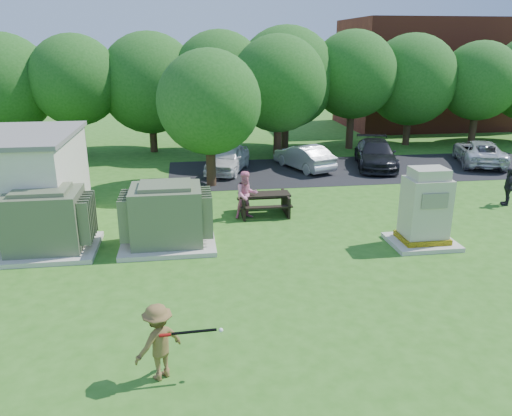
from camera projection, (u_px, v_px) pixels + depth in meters
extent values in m
plane|color=#2D6619|center=(279.00, 308.00, 12.32)|extent=(120.00, 120.00, 0.00)
cube|color=maroon|center=(442.00, 74.00, 38.88)|extent=(15.00, 8.00, 8.00)
cube|color=#232326|center=(363.00, 169.00, 25.96)|extent=(20.00, 6.00, 0.01)
cube|color=beige|center=(49.00, 249.00, 15.66)|extent=(3.00, 2.40, 0.15)
cube|color=#596347|center=(45.00, 220.00, 15.35)|extent=(2.20, 1.80, 1.80)
cube|color=#596347|center=(41.00, 190.00, 15.05)|extent=(1.60, 1.30, 0.12)
cube|color=#596347|center=(1.00, 221.00, 15.17)|extent=(0.32, 1.50, 1.35)
cube|color=#596347|center=(88.00, 217.00, 15.51)|extent=(0.32, 1.50, 1.35)
cube|color=beige|center=(168.00, 243.00, 16.15)|extent=(3.00, 2.40, 0.15)
cube|color=#5D6849|center=(167.00, 214.00, 15.85)|extent=(2.20, 1.80, 1.80)
cube|color=#5D6849|center=(165.00, 185.00, 15.55)|extent=(1.60, 1.30, 0.12)
cube|color=#5D6849|center=(126.00, 216.00, 15.67)|extent=(0.32, 1.50, 1.35)
cube|color=#5D6849|center=(207.00, 212.00, 16.01)|extent=(0.32, 1.50, 1.35)
cube|color=beige|center=(421.00, 242.00, 16.24)|extent=(2.09, 1.71, 0.14)
cube|color=yellow|center=(422.00, 238.00, 16.19)|extent=(1.47, 1.19, 0.17)
cube|color=#BDB89D|center=(425.00, 207.00, 15.86)|extent=(1.33, 1.04, 1.90)
cube|color=#BDB89D|center=(429.00, 173.00, 15.51)|extent=(1.09, 0.85, 0.33)
cube|color=gray|center=(435.00, 201.00, 15.23)|extent=(0.85, 0.04, 0.47)
cube|color=black|center=(264.00, 194.00, 18.86)|extent=(1.94, 0.75, 0.06)
cube|color=black|center=(262.00, 198.00, 19.51)|extent=(1.94, 0.27, 0.05)
cube|color=black|center=(267.00, 207.00, 18.40)|extent=(1.94, 0.27, 0.05)
cube|color=black|center=(242.00, 205.00, 18.87)|extent=(0.09, 1.45, 0.80)
cube|color=black|center=(286.00, 203.00, 19.09)|extent=(0.09, 1.45, 0.80)
imported|color=brown|center=(159.00, 342.00, 9.54)|extent=(1.16, 1.06, 1.57)
imported|color=pink|center=(246.00, 195.00, 18.44)|extent=(0.99, 0.84, 1.79)
imported|color=black|center=(508.00, 187.00, 20.00)|extent=(0.69, 0.96, 1.52)
imported|color=silver|center=(228.00, 159.00, 25.28)|extent=(2.90, 4.29, 1.35)
imported|color=silver|center=(304.00, 157.00, 25.79)|extent=(2.67, 4.13, 1.29)
imported|color=black|center=(376.00, 154.00, 26.21)|extent=(3.08, 5.12, 1.39)
imported|color=silver|center=(479.00, 152.00, 26.87)|extent=(3.59, 5.11, 1.29)
cylinder|color=black|center=(194.00, 332.00, 9.43)|extent=(0.85, 0.09, 0.06)
cylinder|color=maroon|center=(165.00, 335.00, 9.32)|extent=(0.22, 0.07, 0.06)
sphere|color=white|center=(221.00, 330.00, 9.58)|extent=(0.09, 0.09, 0.09)
cylinder|color=#47301E|center=(11.00, 136.00, 28.57)|extent=(0.44, 0.44, 2.40)
sphere|color=#235B1C|center=(3.00, 84.00, 27.67)|extent=(5.60, 5.60, 5.60)
cylinder|color=#47301E|center=(81.00, 132.00, 28.48)|extent=(0.44, 0.44, 2.80)
sphere|color=#235B1C|center=(75.00, 80.00, 27.57)|extent=(5.00, 5.00, 5.00)
cylinder|color=#47301E|center=(153.00, 133.00, 29.85)|extent=(0.44, 0.44, 2.30)
sphere|color=#235B1C|center=(150.00, 83.00, 28.94)|extent=(5.80, 5.80, 5.80)
cylinder|color=#47301E|center=(221.00, 130.00, 29.48)|extent=(0.44, 0.44, 2.70)
sphere|color=#235B1C|center=(220.00, 79.00, 28.55)|extent=(5.40, 5.40, 5.40)
cylinder|color=#47301E|center=(285.00, 129.00, 30.61)|extent=(0.44, 0.44, 2.50)
sphere|color=#235B1C|center=(286.00, 78.00, 29.66)|extent=(6.00, 6.00, 6.00)
cylinder|color=#47301E|center=(350.00, 125.00, 30.71)|extent=(0.44, 0.44, 2.90)
sphere|color=#235B1C|center=(353.00, 75.00, 29.77)|extent=(5.20, 5.20, 5.20)
cylinder|color=#47301E|center=(407.00, 126.00, 31.89)|extent=(0.44, 0.44, 2.40)
sphere|color=#235B1C|center=(412.00, 80.00, 30.99)|extent=(5.60, 5.60, 5.60)
cylinder|color=#47301E|center=(473.00, 125.00, 31.56)|extent=(0.44, 0.44, 2.60)
sphere|color=#235B1C|center=(479.00, 81.00, 30.70)|extent=(4.80, 4.80, 4.80)
cylinder|color=#47301E|center=(211.00, 160.00, 22.62)|extent=(0.44, 0.44, 2.40)
sphere|color=#235B1C|center=(209.00, 102.00, 21.82)|extent=(4.60, 4.60, 4.60)
cylinder|color=#47301E|center=(277.00, 136.00, 27.83)|extent=(0.44, 0.44, 2.60)
sphere|color=#235B1C|center=(278.00, 84.00, 26.94)|extent=(5.20, 5.20, 5.20)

